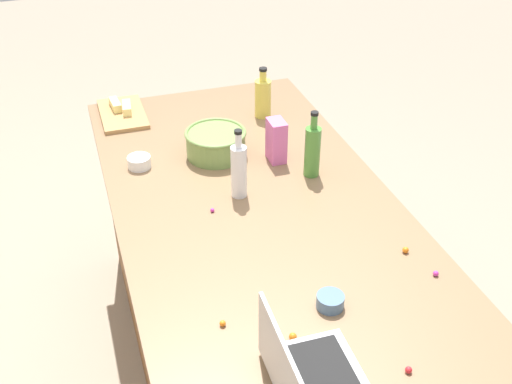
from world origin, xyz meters
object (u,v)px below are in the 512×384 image
at_px(candy_bag, 276,141).
at_px(bottle_olive, 312,150).
at_px(butter_stick_left, 127,108).
at_px(ramekin_small, 330,301).
at_px(laptop, 309,379).
at_px(cutting_board, 123,114).
at_px(bottle_oil, 263,97).
at_px(bottle_vinegar, 239,170).
at_px(butter_stick_right, 115,105).
at_px(mixing_bowl_large, 216,143).
at_px(ramekin_medium, 139,162).

bearing_deg(candy_bag, bottle_olive, -148.15).
relative_size(butter_stick_left, ramekin_small, 1.37).
relative_size(laptop, cutting_board, 0.96).
xyz_separation_m(bottle_olive, bottle_oil, (0.52, 0.02, -0.02)).
height_order(bottle_vinegar, butter_stick_left, bottle_vinegar).
relative_size(bottle_oil, cutting_board, 0.69).
bearing_deg(ramekin_small, bottle_oil, -9.47).
bearing_deg(bottle_vinegar, butter_stick_right, 22.42).
distance_m(mixing_bowl_large, bottle_olive, 0.40).
height_order(bottle_oil, ramekin_small, bottle_oil).
distance_m(bottle_vinegar, butter_stick_left, 0.82).
xyz_separation_m(bottle_oil, ramekin_medium, (-0.26, 0.59, -0.07)).
distance_m(bottle_oil, ramekin_small, 1.21).
distance_m(cutting_board, candy_bag, 0.78).
bearing_deg(ramekin_medium, bottle_vinegar, -134.36).
xyz_separation_m(bottle_vinegar, ramekin_small, (-0.62, -0.08, -0.09)).
distance_m(mixing_bowl_large, candy_bag, 0.24).
distance_m(butter_stick_right, ramekin_medium, 0.51).
bearing_deg(cutting_board, ramekin_small, -164.11).
relative_size(mixing_bowl_large, bottle_olive, 0.92).
bearing_deg(bottle_oil, laptop, 165.70).
relative_size(bottle_oil, ramekin_small, 2.84).
bearing_deg(bottle_oil, bottle_olive, -177.89).
height_order(butter_stick_right, candy_bag, candy_bag).
xyz_separation_m(laptop, candy_bag, (1.07, -0.30, 0.04)).
bearing_deg(candy_bag, butter_stick_left, 41.21).
height_order(bottle_olive, bottle_vinegar, same).
height_order(bottle_oil, ramekin_medium, bottle_oil).
bearing_deg(mixing_bowl_large, cutting_board, 33.68).
distance_m(bottle_oil, ramekin_medium, 0.65).
bearing_deg(bottle_vinegar, ramekin_medium, 45.64).
bearing_deg(cutting_board, candy_bag, -137.50).
height_order(laptop, butter_stick_left, laptop).
distance_m(laptop, candy_bag, 1.11).
height_order(mixing_bowl_large, bottle_olive, bottle_olive).
xyz_separation_m(cutting_board, butter_stick_right, (0.05, 0.02, 0.03)).
distance_m(laptop, butter_stick_left, 1.65).
bearing_deg(butter_stick_left, candy_bag, -138.79).
relative_size(ramekin_small, candy_bag, 0.47).
bearing_deg(laptop, cutting_board, 7.82).
distance_m(bottle_vinegar, cutting_board, 0.83).
relative_size(laptop, butter_stick_right, 2.86).
height_order(laptop, candy_bag, laptop).
bearing_deg(butter_stick_left, cutting_board, 92.16).
bearing_deg(butter_stick_right, ramekin_small, -163.79).
distance_m(mixing_bowl_large, cutting_board, 0.56).
bearing_deg(candy_bag, bottle_vinegar, 132.69).
distance_m(bottle_olive, butter_stick_left, 0.93).
xyz_separation_m(ramekin_medium, candy_bag, (-0.11, -0.52, 0.06)).
relative_size(bottle_vinegar, cutting_board, 0.81).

